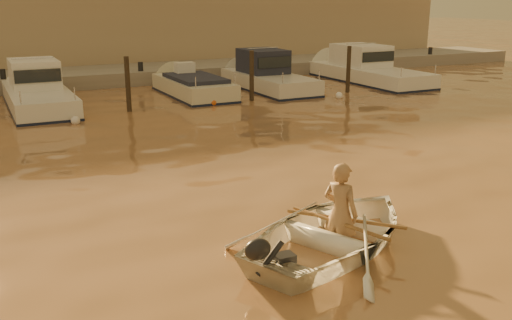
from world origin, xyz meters
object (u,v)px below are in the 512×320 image
person (340,213)px  moored_boat_4 (269,76)px  dinghy (337,231)px  moored_boat_5 (369,69)px  moored_boat_3 (194,90)px  waterfront_building (69,27)px  moored_boat_2 (38,91)px

person → moored_boat_4: size_ratio=0.26×
dinghy → person: person is taller
moored_boat_5 → person: bearing=-128.8°
moored_boat_3 → waterfront_building: size_ratio=0.13×
dinghy → moored_boat_2: moored_boat_2 is taller
moored_boat_2 → moored_boat_3: bearing=0.0°
person → moored_boat_5: (12.34, 15.33, 0.05)m
person → waterfront_building: size_ratio=0.04×
dinghy → moored_boat_4: bearing=-48.2°
person → moored_boat_2: moored_boat_2 is taller
person → moored_boat_4: 16.76m
moored_boat_4 → moored_boat_5: same height
moored_boat_2 → moored_boat_3: 6.21m
person → moored_boat_3: bearing=-35.8°
moored_boat_2 → moored_boat_5: same height
moored_boat_2 → moored_boat_4: (9.81, 0.00, 0.00)m
moored_boat_4 → moored_boat_2: bearing=180.0°
waterfront_building → moored_boat_3: bearing=-74.1°
moored_boat_3 → moored_boat_4: bearing=0.0°
waterfront_building → moored_boat_4: bearing=-58.5°
moored_boat_3 → dinghy: bearing=-101.9°
waterfront_building → moored_boat_5: bearing=-41.8°
person → moored_boat_5: moored_boat_5 is taller
moored_boat_4 → waterfront_building: waterfront_building is taller
moored_boat_3 → moored_boat_4: 3.63m
person → moored_boat_4: moored_boat_4 is taller
person → moored_boat_5: size_ratio=0.22×
person → waterfront_building: bearing=-24.2°
waterfront_building → moored_boat_2: bearing=-105.6°
dinghy → moored_boat_3: moored_boat_3 is taller
moored_boat_2 → person: bearing=-78.8°
moored_boat_3 → moored_boat_4: size_ratio=0.89×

